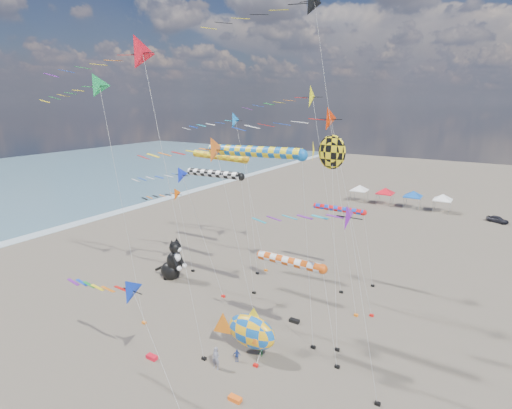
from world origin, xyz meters
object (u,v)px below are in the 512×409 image
object	(u,v)px
person_adult	(216,358)
child_green	(261,349)
child_blue	(237,355)
cat_inflatable	(171,259)
parked_car	(497,219)
fish_inflatable	(251,331)

from	to	relation	value
person_adult	child_green	distance (m)	3.65
child_green	child_blue	distance (m)	1.93
cat_inflatable	child_blue	distance (m)	16.68
person_adult	parked_car	xyz separation A→B (m)	(16.55, 53.47, -0.33)
child_blue	parked_car	world-z (taller)	parked_car
parked_car	child_green	bearing A→B (deg)	-172.87
fish_inflatable	person_adult	bearing A→B (deg)	-115.38
fish_inflatable	child_green	bearing A→B (deg)	23.09
child_green	person_adult	bearing A→B (deg)	-100.64
cat_inflatable	child_green	bearing A→B (deg)	-25.72
child_green	cat_inflatable	bearing A→B (deg)	179.17
cat_inflatable	child_blue	world-z (taller)	cat_inflatable
cat_inflatable	fish_inflatable	world-z (taller)	cat_inflatable
child_blue	cat_inflatable	bearing A→B (deg)	119.52
fish_inflatable	child_blue	bearing A→B (deg)	-112.28
cat_inflatable	child_blue	size ratio (longest dim) A/B	4.75
fish_inflatable	child_green	xyz separation A→B (m)	(0.69, 0.29, -1.50)
cat_inflatable	parked_car	world-z (taller)	cat_inflatable
cat_inflatable	person_adult	distance (m)	16.80
child_blue	child_green	bearing A→B (deg)	21.23
person_adult	child_green	size ratio (longest dim) A/B	1.55
fish_inflatable	person_adult	xyz separation A→B (m)	(-1.30, -2.75, -1.19)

